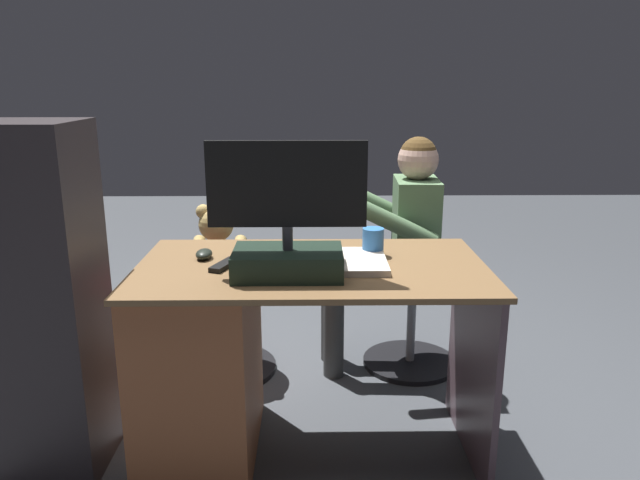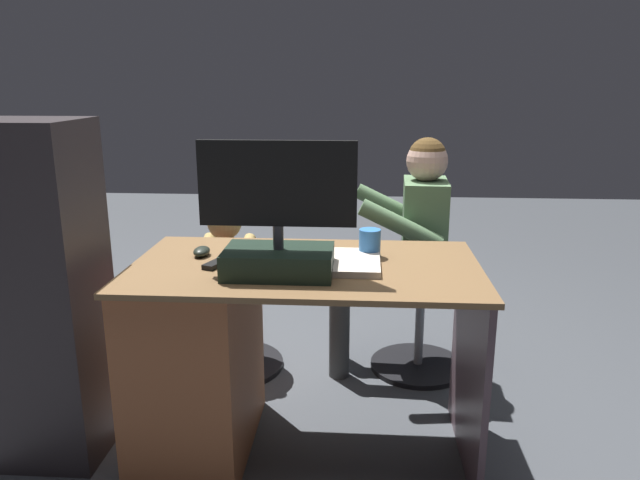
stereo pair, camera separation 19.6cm
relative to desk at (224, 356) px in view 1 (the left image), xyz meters
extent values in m
plane|color=#41444A|center=(-0.33, -0.31, -0.40)|extent=(10.00, 10.00, 0.00)
cube|color=brown|center=(-0.33, 0.00, 0.35)|extent=(1.26, 0.71, 0.02)
cube|color=#9C5833|center=(0.09, 0.00, -0.03)|extent=(0.40, 0.66, 0.74)
cube|color=#564249|center=(-0.94, 0.00, -0.03)|extent=(0.02, 0.64, 0.74)
cube|color=black|center=(-0.25, 0.12, 0.40)|extent=(0.37, 0.24, 0.09)
cylinder|color=#333338|center=(-0.25, 0.12, 0.49)|extent=(0.04, 0.04, 0.08)
cube|color=black|center=(-0.25, 0.12, 0.67)|extent=(0.53, 0.02, 0.29)
cube|color=black|center=(-0.25, 0.10, 0.67)|extent=(0.49, 0.00, 0.26)
cube|color=black|center=(-0.26, -0.06, 0.37)|extent=(0.42, 0.14, 0.02)
ellipsoid|color=black|center=(0.07, -0.08, 0.38)|extent=(0.06, 0.10, 0.04)
cylinder|color=#3372BF|center=(-0.56, -0.12, 0.41)|extent=(0.08, 0.08, 0.10)
cube|color=black|center=(-0.02, 0.03, 0.37)|extent=(0.09, 0.16, 0.02)
cube|color=beige|center=(-0.49, 0.00, 0.37)|extent=(0.22, 0.30, 0.02)
cylinder|color=black|center=(0.11, -0.67, -0.39)|extent=(0.53, 0.53, 0.03)
cylinder|color=gray|center=(0.11, -0.67, -0.18)|extent=(0.04, 0.04, 0.39)
cylinder|color=maroon|center=(0.11, -0.67, 0.04)|extent=(0.41, 0.41, 0.06)
ellipsoid|color=tan|center=(0.11, -0.67, 0.18)|extent=(0.20, 0.17, 0.21)
sphere|color=tan|center=(0.11, -0.67, 0.35)|extent=(0.16, 0.16, 0.16)
sphere|color=beige|center=(0.11, -0.74, 0.34)|extent=(0.06, 0.06, 0.06)
sphere|color=tan|center=(0.06, -0.67, 0.41)|extent=(0.07, 0.07, 0.07)
sphere|color=tan|center=(0.17, -0.67, 0.41)|extent=(0.07, 0.07, 0.07)
cylinder|color=tan|center=(0.01, -0.71, 0.22)|extent=(0.06, 0.16, 0.11)
cylinder|color=tan|center=(0.21, -0.71, 0.22)|extent=(0.06, 0.16, 0.11)
cylinder|color=tan|center=(0.06, -0.78, 0.11)|extent=(0.07, 0.13, 0.07)
cylinder|color=tan|center=(0.17, -0.78, 0.11)|extent=(0.07, 0.13, 0.07)
cylinder|color=black|center=(-0.83, -0.72, -0.39)|extent=(0.47, 0.47, 0.03)
cylinder|color=gray|center=(-0.83, -0.72, -0.18)|extent=(0.04, 0.04, 0.39)
cylinder|color=#2A5169|center=(-0.83, -0.72, 0.04)|extent=(0.41, 0.41, 0.06)
cube|color=#577951|center=(-0.83, -0.72, 0.31)|extent=(0.22, 0.33, 0.48)
sphere|color=#CCA18D|center=(-0.83, -0.72, 0.64)|extent=(0.19, 0.19, 0.19)
sphere|color=brown|center=(-0.83, -0.72, 0.66)|extent=(0.18, 0.18, 0.18)
cylinder|color=#577951|center=(-0.71, -0.51, 0.38)|extent=(0.38, 0.10, 0.23)
cylinder|color=#577951|center=(-0.69, -0.91, 0.38)|extent=(0.38, 0.10, 0.23)
cylinder|color=#414444|center=(-0.64, -0.62, 0.09)|extent=(0.40, 0.13, 0.11)
cylinder|color=#414444|center=(-0.44, -0.61, -0.16)|extent=(0.10, 0.10, 0.47)
cylinder|color=#414444|center=(-0.63, -0.80, 0.09)|extent=(0.40, 0.13, 0.11)
cylinder|color=#414444|center=(-0.43, -0.79, -0.16)|extent=(0.10, 0.10, 0.47)
cube|color=#2E282B|center=(0.65, 0.06, 0.24)|extent=(0.44, 0.36, 1.27)
camera|label=1|loc=(-0.33, 2.07, 1.00)|focal=33.76mm
camera|label=2|loc=(-0.52, 2.07, 1.00)|focal=33.76mm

